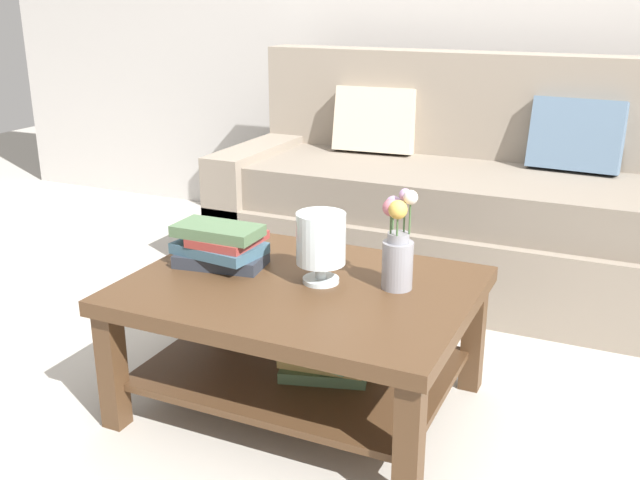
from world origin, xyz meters
name	(u,v)px	position (x,y,z in m)	size (l,w,h in m)	color
ground_plane	(363,357)	(0.00, 0.00, 0.00)	(10.00, 10.00, 0.00)	#B7B2A8
couch	(464,207)	(0.13, 0.96, 0.36)	(2.28, 0.90, 1.06)	gray
coffee_table	(303,320)	(-0.06, -0.41, 0.32)	(1.09, 0.83, 0.45)	#4C331E
book_stack_main	(221,245)	(-0.38, -0.37, 0.52)	(0.32, 0.24, 0.15)	#2D333D
glass_hurricane_vase	(321,241)	(-0.01, -0.37, 0.59)	(0.16, 0.16, 0.23)	silver
flower_pitcher	(398,247)	(0.23, -0.32, 0.59)	(0.11, 0.11, 0.32)	gray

